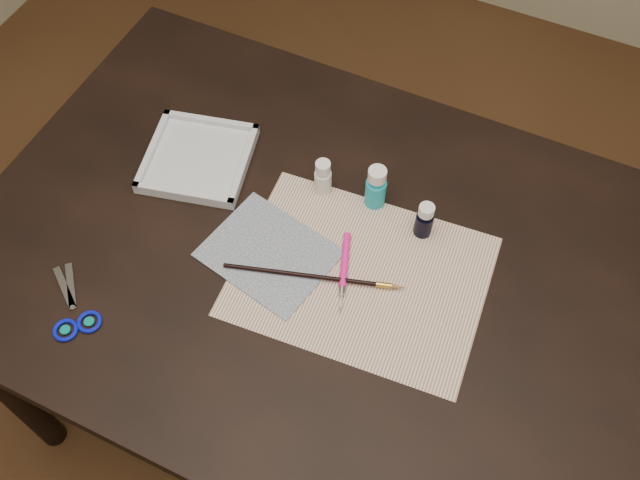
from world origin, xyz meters
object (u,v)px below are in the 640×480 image
at_px(paint_bottle_white, 323,177).
at_px(scissors, 67,302).
at_px(paper, 360,276).
at_px(paint_bottle_cyan, 376,187).
at_px(palette_tray, 198,158).
at_px(paint_bottle_navy, 424,220).
at_px(canvas, 269,253).

bearing_deg(paint_bottle_white, scissors, -125.76).
bearing_deg(paper, paint_bottle_white, 134.32).
bearing_deg(scissors, paint_bottle_cyan, -97.66).
height_order(scissors, palette_tray, palette_tray).
bearing_deg(paint_bottle_navy, palette_tray, -175.95).
distance_m(paint_bottle_cyan, scissors, 0.59).
distance_m(paint_bottle_white, scissors, 0.51).
distance_m(paint_bottle_navy, palette_tray, 0.46).
bearing_deg(canvas, paint_bottle_cyan, 55.97).
bearing_deg(paint_bottle_cyan, paint_bottle_white, -171.60).
bearing_deg(paint_bottle_navy, paper, -115.89).
xyz_separation_m(paint_bottle_cyan, paint_bottle_navy, (0.11, -0.03, -0.01)).
xyz_separation_m(paper, paint_bottle_cyan, (-0.04, 0.16, 0.05)).
distance_m(paper, paint_bottle_white, 0.21).
distance_m(canvas, palette_tray, 0.26).
relative_size(canvas, paint_bottle_white, 2.77).
relative_size(paint_bottle_cyan, paint_bottle_navy, 1.20).
height_order(paper, palette_tray, palette_tray).
xyz_separation_m(paint_bottle_cyan, scissors, (-0.40, -0.43, -0.04)).
distance_m(paint_bottle_cyan, palette_tray, 0.36).
bearing_deg(canvas, palette_tray, 149.66).
height_order(canvas, paint_bottle_cyan, paint_bottle_cyan).
height_order(canvas, palette_tray, palette_tray).
xyz_separation_m(paper, paint_bottle_navy, (0.07, 0.14, 0.04)).
bearing_deg(paint_bottle_cyan, paper, -75.74).
distance_m(paper, canvas, 0.17).
relative_size(paint_bottle_white, paint_bottle_navy, 1.00).
relative_size(canvas, paint_bottle_cyan, 2.30).
distance_m(paper, paint_bottle_cyan, 0.17).
distance_m(canvas, scissors, 0.36).
height_order(paper, paint_bottle_cyan, paint_bottle_cyan).
height_order(paper, paint_bottle_navy, paint_bottle_navy).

